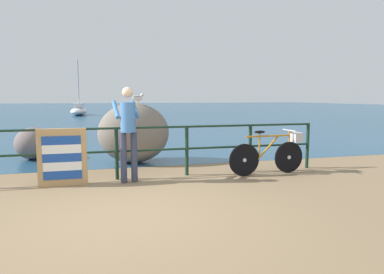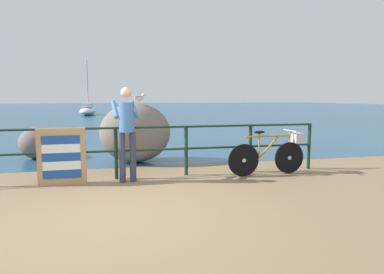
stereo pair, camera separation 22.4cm
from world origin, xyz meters
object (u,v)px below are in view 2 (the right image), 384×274
(breakwater_boulder_left, at_px, (37,143))
(person_at_railing, at_px, (127,130))
(folded_deckchair_stack, at_px, (62,157))
(seagull, at_px, (139,97))
(sailboat, at_px, (88,110))
(bicycle, at_px, (273,152))
(breakwater_boulder_main, at_px, (135,133))

(breakwater_boulder_left, bearing_deg, person_at_railing, -54.29)
(person_at_railing, relative_size, folded_deckchair_stack, 1.71)
(seagull, bearing_deg, sailboat, 73.19)
(sailboat, bearing_deg, bicycle, -163.24)
(bicycle, relative_size, folded_deckchair_stack, 1.63)
(folded_deckchair_stack, bearing_deg, person_at_railing, -1.22)
(bicycle, height_order, breakwater_boulder_left, bicycle)
(breakwater_boulder_left, distance_m, seagull, 3.09)
(bicycle, xyz_separation_m, sailboat, (-5.43, 25.55, -0.04))
(breakwater_boulder_main, xyz_separation_m, breakwater_boulder_left, (-2.48, 1.13, -0.31))
(person_at_railing, distance_m, folded_deckchair_stack, 1.26)
(bicycle, relative_size, seagull, 5.06)
(bicycle, height_order, seagull, seagull)
(breakwater_boulder_left, bearing_deg, folded_deckchair_stack, -71.17)
(breakwater_boulder_main, distance_m, seagull, 0.88)
(folded_deckchair_stack, relative_size, breakwater_boulder_main, 0.61)
(person_at_railing, bearing_deg, breakwater_boulder_left, 29.44)
(person_at_railing, distance_m, breakwater_boulder_left, 3.82)
(person_at_railing, relative_size, sailboat, 0.36)
(folded_deckchair_stack, distance_m, sailboat, 25.50)
(bicycle, distance_m, breakwater_boulder_main, 3.36)
(breakwater_boulder_left, bearing_deg, bicycle, -31.20)
(breakwater_boulder_main, height_order, seagull, seagull)
(bicycle, height_order, breakwater_boulder_main, breakwater_boulder_main)
(bicycle, xyz_separation_m, folded_deckchair_stack, (-4.13, 0.09, 0.06))
(seagull, xyz_separation_m, sailboat, (-2.84, 23.65, -1.17))
(bicycle, distance_m, person_at_railing, 3.01)
(sailboat, bearing_deg, person_at_railing, -169.71)
(folded_deckchair_stack, height_order, sailboat, sailboat)
(folded_deckchair_stack, relative_size, seagull, 3.10)
(person_at_railing, xyz_separation_m, folded_deckchair_stack, (-1.17, 0.02, -0.47))
(person_at_railing, distance_m, sailboat, 25.62)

